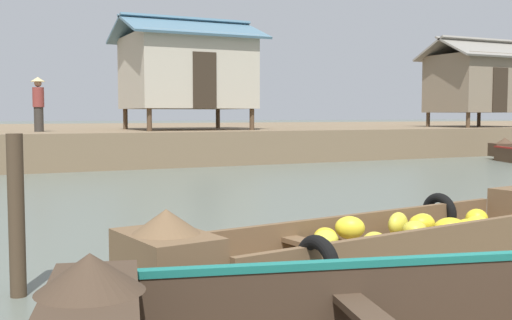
# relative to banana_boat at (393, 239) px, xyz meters

# --- Properties ---
(ground_plane) EXTENTS (300.00, 300.00, 0.00)m
(ground_plane) POSITION_rel_banana_boat_xyz_m (-0.78, 6.48, -0.28)
(ground_plane) COLOR #596056
(riverbank_strip) EXTENTS (160.00, 20.00, 1.07)m
(riverbank_strip) POSITION_rel_banana_boat_xyz_m (-0.78, 22.49, 0.26)
(riverbank_strip) COLOR #756047
(riverbank_strip) RESTS_ON ground
(banana_boat) EXTENTS (5.90, 2.24, 0.82)m
(banana_boat) POSITION_rel_banana_boat_xyz_m (0.00, 0.00, 0.00)
(banana_boat) COLOR brown
(banana_boat) RESTS_ON ground
(stilt_house_mid_right) EXTENTS (4.66, 3.91, 3.85)m
(stilt_house_mid_right) POSITION_rel_banana_boat_xyz_m (3.19, 15.40, 2.81)
(stilt_house_mid_right) COLOR #4C3826
(stilt_house_mid_right) RESTS_ON riverbank_strip
(stilt_house_right) EXTENTS (4.04, 3.22, 3.74)m
(stilt_house_right) POSITION_rel_banana_boat_xyz_m (15.83, 14.73, 2.68)
(stilt_house_right) COLOR #4C3826
(stilt_house_right) RESTS_ON riverbank_strip
(vendor_person) EXTENTS (0.44, 0.44, 1.66)m
(vendor_person) POSITION_rel_banana_boat_xyz_m (-1.77, 14.87, 1.72)
(vendor_person) COLOR #332D28
(vendor_person) RESTS_ON riverbank_strip
(mooring_post) EXTENTS (0.14, 0.14, 1.43)m
(mooring_post) POSITION_rel_banana_boat_xyz_m (-3.68, 0.51, 0.43)
(mooring_post) COLOR #423323
(mooring_post) RESTS_ON ground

